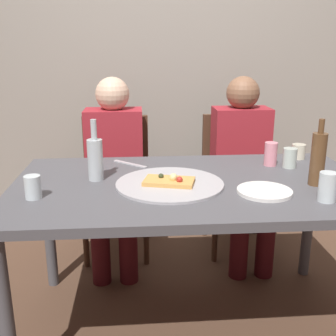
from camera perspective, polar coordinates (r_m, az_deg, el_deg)
The scene contains 18 objects.
ground_plane at distance 2.22m, azimuth 3.09°, elevation -20.66°, with size 8.00×8.00×0.00m, color #513828.
back_wall at distance 3.05m, azimuth 0.22°, elevation 15.86°, with size 6.00×0.10×2.60m, color gray.
dining_table at distance 1.89m, azimuth 3.41°, elevation -4.11°, with size 1.64×0.92×0.75m.
pizza_tray at distance 1.82m, azimuth 0.25°, elevation -2.24°, with size 0.48×0.48×0.01m, color #ADADB2.
pizza_slice_last at distance 1.80m, azimuth 0.22°, elevation -1.82°, with size 0.25×0.18×0.05m.
wine_bottle at distance 1.91m, azimuth 20.32°, elevation 1.30°, with size 0.07×0.07×0.30m.
beer_bottle at distance 1.89m, azimuth -10.19°, elevation 1.39°, with size 0.07×0.07×0.28m.
tumbler_near at distance 2.16m, azimuth 16.73°, elevation 1.37°, with size 0.07×0.07×0.10m, color #B7C6BC.
tumbler_far at distance 1.74m, azimuth -18.46°, elevation -2.56°, with size 0.07×0.07×0.10m, color silver.
wine_glass at distance 2.35m, azimuth 17.87°, elevation 2.23°, with size 0.07×0.07×0.08m, color beige.
short_glass at distance 1.73m, azimuth 21.49°, elevation -2.50°, with size 0.07×0.07×0.12m, color silver.
soda_can at distance 2.17m, azimuth 14.23°, elevation 1.92°, with size 0.07×0.07×0.12m, color pink.
plate_stack at distance 1.77m, azimuth 13.40°, elevation -3.21°, with size 0.23×0.23×0.02m, color white.
table_knife at distance 2.14m, azimuth -5.33°, elevation 0.58°, with size 0.22×0.02×0.01m, color #B7B7BC.
chair_left at distance 2.74m, azimuth -7.31°, elevation -1.10°, with size 0.44×0.44×0.90m.
chair_right at distance 2.82m, azimuth 9.59°, elevation -0.70°, with size 0.44×0.44×0.90m.
guest_in_sweater at distance 2.56m, azimuth -7.56°, elevation 0.58°, with size 0.36×0.56×1.17m.
guest_in_beanie at distance 2.64m, azimuth 10.50°, elevation 0.96°, with size 0.36×0.56×1.17m.
Camera 1 is at (-0.25, -1.75, 1.35)m, focal length 43.37 mm.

